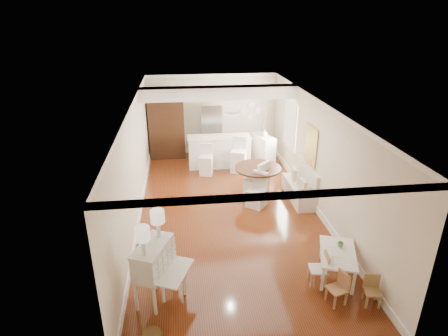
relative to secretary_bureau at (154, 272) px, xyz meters
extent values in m
plane|color=maroon|center=(1.70, 2.91, -0.56)|extent=(9.00, 9.00, 0.00)
cube|color=white|center=(1.70, 2.91, 2.24)|extent=(4.50, 9.00, 0.04)
cube|color=beige|center=(1.70, 7.41, 0.84)|extent=(4.50, 0.04, 2.80)
cube|color=beige|center=(1.70, -1.59, 0.84)|extent=(4.50, 0.04, 2.80)
cube|color=beige|center=(-0.55, 2.91, 0.84)|extent=(0.04, 9.00, 2.80)
cube|color=beige|center=(3.95, 2.91, 0.84)|extent=(0.04, 9.00, 2.80)
cube|color=white|center=(1.70, 5.11, 2.06)|extent=(4.50, 0.45, 0.36)
cube|color=tan|center=(3.92, 3.41, 0.99)|extent=(0.04, 0.84, 1.04)
cube|color=white|center=(3.93, 5.31, 0.99)|extent=(0.04, 1.10, 1.40)
cylinder|color=#381E11|center=(0.50, 7.39, 1.29)|extent=(0.30, 0.03, 0.30)
cylinder|color=white|center=(1.70, 2.41, 2.19)|extent=(0.36, 0.36, 0.08)
cube|color=silver|center=(0.00, 0.00, 0.00)|extent=(1.15, 1.16, 1.12)
cube|color=white|center=(0.25, 0.11, -0.12)|extent=(0.66, 0.66, 0.89)
cube|color=white|center=(3.44, 0.19, -0.29)|extent=(0.96, 1.23, 0.54)
cube|color=#A5744B|center=(3.15, -0.53, -0.25)|extent=(0.37, 0.37, 0.62)
cube|color=tan|center=(3.01, 0.02, -0.23)|extent=(0.36, 0.36, 0.66)
cube|color=#A47E4A|center=(3.76, -0.63, -0.27)|extent=(0.32, 0.32, 0.57)
cube|color=silver|center=(3.69, 3.41, -0.07)|extent=(0.52, 1.60, 0.98)
cylinder|color=#482717|center=(2.61, 3.73, -0.13)|extent=(1.28, 1.28, 0.86)
cube|color=silver|center=(2.48, 3.15, -0.10)|extent=(0.63, 0.63, 0.92)
cube|color=white|center=(2.57, 3.66, -0.02)|extent=(0.74, 0.74, 1.08)
cube|color=white|center=(1.80, 6.01, -0.05)|extent=(2.05, 0.65, 1.03)
cube|color=white|center=(1.31, 5.37, -0.07)|extent=(0.46, 0.46, 0.97)
cube|color=white|center=(2.36, 5.48, 0.00)|extent=(0.57, 0.57, 1.12)
cube|color=#381E11|center=(0.10, 7.09, 0.59)|extent=(1.20, 0.60, 2.30)
imported|color=silver|center=(2.00, 7.06, 0.34)|extent=(0.75, 0.65, 1.80)
cube|color=white|center=(3.29, 6.19, -0.09)|extent=(0.75, 1.07, 0.93)
imported|color=#6AA45F|center=(3.56, 0.37, 0.03)|extent=(0.12, 0.12, 0.09)
imported|color=white|center=(3.33, 6.18, 0.48)|extent=(0.26, 0.26, 0.21)
camera|label=1|loc=(0.58, -5.44, 4.23)|focal=30.00mm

